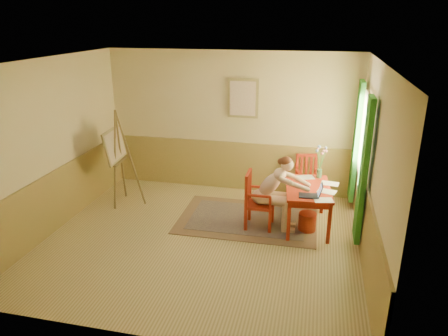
% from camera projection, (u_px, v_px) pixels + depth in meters
% --- Properties ---
extents(room, '(5.04, 4.54, 2.84)m').
position_uv_depth(room, '(200.00, 157.00, 6.27)').
color(room, tan).
rests_on(room, ground).
extents(wainscot, '(5.00, 4.50, 1.00)m').
position_uv_depth(wainscot, '(213.00, 192.00, 7.31)').
color(wainscot, tan).
rests_on(wainscot, room).
extents(window, '(0.12, 2.01, 2.20)m').
position_uv_depth(window, '(361.00, 150.00, 6.80)').
color(window, white).
rests_on(window, room).
extents(wall_portrait, '(0.60, 0.05, 0.76)m').
position_uv_depth(wall_portrait, '(243.00, 98.00, 8.07)').
color(wall_portrait, '#9D8950').
rests_on(wall_portrait, room).
extents(rug, '(2.42, 1.63, 0.02)m').
position_uv_depth(rug, '(248.00, 219.00, 7.41)').
color(rug, '#8C7251').
rests_on(rug, room).
extents(table, '(0.83, 1.26, 0.72)m').
position_uv_depth(table, '(308.00, 192.00, 6.97)').
color(table, '#B32F18').
rests_on(table, room).
extents(chair_left, '(0.45, 0.43, 0.98)m').
position_uv_depth(chair_left, '(257.00, 200.00, 6.99)').
color(chair_left, '#B32F18').
rests_on(chair_left, room).
extents(chair_back, '(0.49, 0.51, 0.93)m').
position_uv_depth(chair_back, '(307.00, 179.00, 7.98)').
color(chair_back, '#B32F18').
rests_on(chair_back, room).
extents(figure, '(0.95, 0.41, 1.29)m').
position_uv_depth(figure, '(275.00, 190.00, 6.85)').
color(figure, beige).
rests_on(figure, room).
extents(laptop, '(0.37, 0.24, 0.22)m').
position_uv_depth(laptop, '(312.00, 194.00, 6.56)').
color(laptop, '#1E2338').
rests_on(laptop, table).
extents(papers, '(0.74, 1.21, 0.00)m').
position_uv_depth(papers, '(321.00, 188.00, 6.91)').
color(papers, white).
rests_on(papers, table).
extents(vase, '(0.21, 0.28, 0.57)m').
position_uv_depth(vase, '(320.00, 163.00, 7.27)').
color(vase, '#3F724C').
rests_on(vase, table).
extents(wastebasket, '(0.37, 0.37, 0.32)m').
position_uv_depth(wastebasket, '(307.00, 222.00, 6.98)').
color(wastebasket, '#C43F23').
rests_on(wastebasket, room).
extents(easel, '(0.64, 0.81, 1.82)m').
position_uv_depth(easel, '(117.00, 149.00, 7.74)').
color(easel, olive).
rests_on(easel, room).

